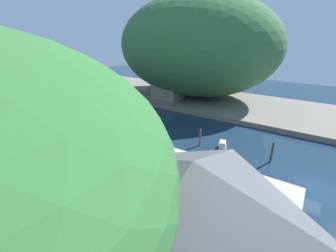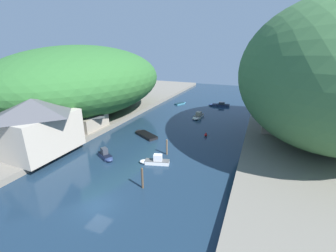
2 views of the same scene
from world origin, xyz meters
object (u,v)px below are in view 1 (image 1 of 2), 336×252
Objects in this scene: boat_small_dinghy at (22,119)px; boat_white_cruiser at (137,153)px; boat_near_quay at (208,182)px; right_bank_cottage at (168,87)px; waterfront_building at (190,222)px; person_by_boathouse at (141,215)px; boathouse_shed at (60,196)px; person_on_quay at (153,226)px; boat_far_upstream at (222,150)px; boat_navy_launch at (99,117)px; channel_buoy_near at (160,121)px; boat_yellow_tender at (68,102)px.

boat_white_cruiser is (2.28, -28.75, 0.07)m from boat_small_dinghy.
boat_near_quay reaches higher than boat_white_cruiser.
waterfront_building is at bearing -144.51° from right_bank_cottage.
person_by_boathouse is (-7.85, -38.19, 1.74)m from boat_small_dinghy.
boat_white_cruiser is (13.13, 2.75, -2.68)m from boathouse_shed.
boat_far_upstream is at bearing -104.81° from person_on_quay.
boat_near_quay is 28.87m from boat_navy_launch.
boathouse_shed reaches higher than channel_buoy_near.
boathouse_shed is 40.72m from right_bank_cottage.
right_bank_cottage is (36.77, 26.22, -1.76)m from waterfront_building.
waterfront_building is at bearing -140.57° from channel_buoy_near.
boat_white_cruiser is 3.92× the size of person_by_boathouse.
channel_buoy_near is 27.27m from person_on_quay.
person_on_quay is (-17.36, -27.28, 1.49)m from boat_navy_launch.
waterfront_building is 1.58× the size of right_bank_cottage.
boat_navy_launch reaches higher than boat_small_dinghy.
boathouse_shed is 1.21× the size of boat_white_cruiser.
person_on_quay reaches higher than boat_near_quay.
channel_buoy_near is (4.68, 14.50, -0.13)m from boat_far_upstream.
waterfront_building is 2.39× the size of boat_far_upstream.
right_bank_cottage is 32.62m from boat_small_dinghy.
boathouse_shed reaches higher than boat_far_upstream.
boathouse_shed is 27.69m from boat_navy_launch.
boat_small_dinghy is at bearing 90.94° from boat_yellow_tender.
boat_small_dinghy is 2.71× the size of person_by_boathouse.
boat_navy_launch is 32.37m from person_on_quay.
right_bank_cottage reaches higher than boathouse_shed.
boat_yellow_tender is 3.90× the size of person_by_boathouse.
person_on_quay is at bearing 77.17° from boat_far_upstream.
boat_navy_launch is 5.67× the size of channel_buoy_near.
boathouse_shed is at bearing -83.94° from boat_small_dinghy.
boat_yellow_tender is (2.72, 14.56, -0.04)m from boat_navy_launch.
person_on_quay is (-17.68, -1.02, 1.45)m from boat_far_upstream.
person_on_quay is at bearing 159.73° from person_by_boathouse.
boathouse_shed is at bearing -163.85° from channel_buoy_near.
boat_navy_launch is 0.78× the size of boat_yellow_tender.
person_by_boathouse is (2.99, -6.69, -1.01)m from boathouse_shed.
boat_yellow_tender is at bearing 128.50° from right_bank_cottage.
waterfront_building is 20.14m from boat_far_upstream.
boat_near_quay is at bearing -155.71° from boat_white_cruiser.
boat_far_upstream is at bearing 95.60° from boat_navy_launch.
person_by_boathouse is (-19.71, -40.25, 1.52)m from boat_yellow_tender.
boat_white_cruiser is 13.95m from person_by_boathouse.
boat_far_upstream reaches higher than boat_yellow_tender.
boathouse_shed reaches higher than boat_near_quay.
boathouse_shed is 40.59m from boat_yellow_tender.
channel_buoy_near is (11.86, 4.49, 0.08)m from boat_white_cruiser.
right_bank_cottage is at bearing 27.41° from channel_buoy_near.
boat_navy_launch is (-18.20, 4.91, -3.36)m from right_bank_cottage.
boat_navy_launch is at bearing -15.46° from boat_far_upstream.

